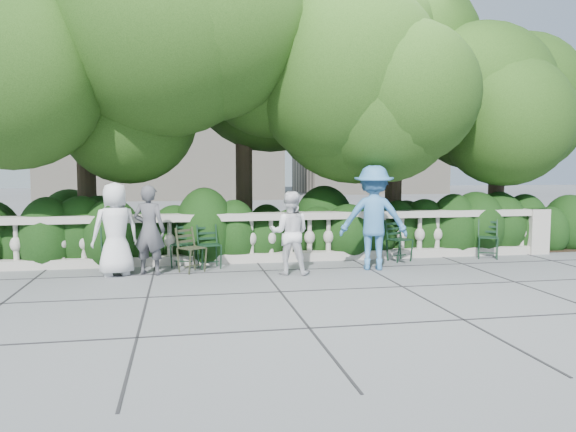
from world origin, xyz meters
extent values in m
plane|color=#595C61|center=(0.00, 0.00, 0.00)|extent=(90.00, 90.00, 0.00)
cube|color=#9E998E|center=(0.00, 1.80, 0.09)|extent=(12.00, 0.32, 0.18)
cube|color=#9E998E|center=(0.00, 1.80, 0.93)|extent=(12.00, 0.36, 0.14)
cube|color=#9E998E|center=(5.78, 1.80, 0.50)|extent=(0.44, 0.44, 1.00)
cylinder|color=#3F3023|center=(-4.00, 3.40, 1.40)|extent=(0.40, 0.40, 2.80)
ellipsoid|color=#18340E|center=(-4.00, 2.96, 3.68)|extent=(5.28, 5.28, 3.96)
cylinder|color=#3F3023|center=(-0.50, 4.00, 1.70)|extent=(0.40, 0.40, 3.40)
ellipsoid|color=#18340E|center=(-0.50, 3.48, 4.44)|extent=(6.24, 6.24, 4.68)
cylinder|color=#3F3023|center=(3.00, 3.30, 1.50)|extent=(0.40, 0.40, 3.00)
ellipsoid|color=#18340E|center=(3.00, 2.84, 3.92)|extent=(5.52, 5.52, 4.14)
cylinder|color=#3F3023|center=(6.00, 3.80, 1.30)|extent=(0.40, 0.40, 2.60)
ellipsoid|color=#18340E|center=(6.00, 3.40, 3.40)|extent=(4.80, 4.80, 3.60)
imported|color=silver|center=(-3.14, 0.83, 0.83)|extent=(0.94, 0.77, 1.66)
imported|color=#46464B|center=(-2.55, 0.84, 0.81)|extent=(0.69, 0.58, 1.61)
imported|color=white|center=(-0.08, 0.41, 0.75)|extent=(0.85, 0.74, 1.49)
imported|color=teal|center=(1.56, 0.60, 0.98)|extent=(1.41, 1.05, 1.95)
camera|label=1|loc=(-1.98, -9.40, 1.93)|focal=35.00mm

